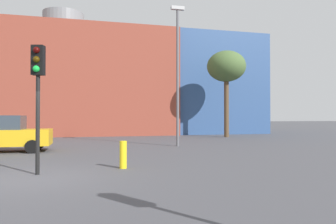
{
  "coord_description": "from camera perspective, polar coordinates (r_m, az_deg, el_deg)",
  "views": [
    {
      "loc": [
        1.7,
        -9.56,
        1.74
      ],
      "look_at": [
        6.53,
        9.85,
        2.04
      ],
      "focal_mm": 33.64,
      "sensor_mm": 36.0,
      "label": 1
    }
  ],
  "objects": [
    {
      "name": "ground_plane",
      "position": [
        9.86,
        -24.14,
        -10.93
      ],
      "size": [
        200.0,
        200.0,
        0.0
      ],
      "primitive_type": "plane",
      "color": "#47474C"
    },
    {
      "name": "building_backdrop",
      "position": [
        33.41,
        -18.45,
        5.02
      ],
      "size": [
        40.95,
        10.19,
        12.15
      ],
      "color": "brown",
      "rests_on": "ground_plane"
    },
    {
      "name": "parked_car_2",
      "position": [
        17.49,
        -27.47,
        -3.53
      ],
      "size": [
        4.16,
        2.04,
        1.8
      ],
      "color": "gold",
      "rests_on": "ground_plane"
    },
    {
      "name": "traffic_light_island",
      "position": [
        10.28,
        -22.53,
        5.49
      ],
      "size": [
        0.41,
        0.4,
        3.89
      ],
      "rotation": [
        0.0,
        0.0,
        -1.81
      ],
      "color": "black",
      "rests_on": "ground_plane"
    },
    {
      "name": "bare_tree_0",
      "position": [
        27.67,
        10.52,
        7.95
      ],
      "size": [
        3.31,
        3.31,
        7.4
      ],
      "color": "brown",
      "rests_on": "ground_plane"
    },
    {
      "name": "bollard_yellow_0",
      "position": [
        10.77,
        -8.13,
        -7.67
      ],
      "size": [
        0.24,
        0.24,
        0.92
      ],
      "primitive_type": "cylinder",
      "color": "yellow",
      "rests_on": "ground_plane"
    },
    {
      "name": "street_lamp",
      "position": [
        18.81,
        1.75,
        8.13
      ],
      "size": [
        0.8,
        0.24,
        8.3
      ],
      "color": "#59595E",
      "rests_on": "ground_plane"
    }
  ]
}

